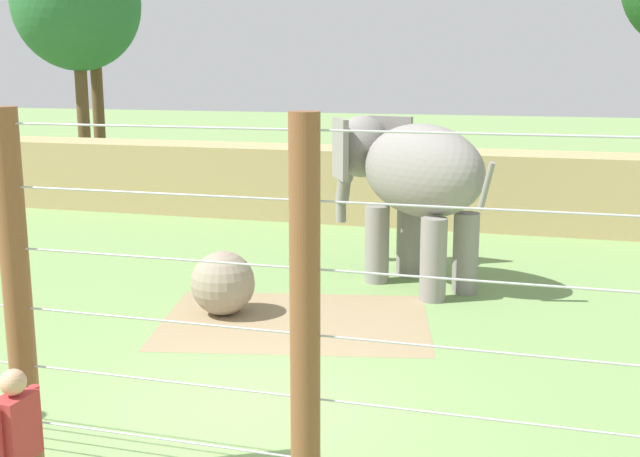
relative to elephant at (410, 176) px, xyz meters
The scene contains 8 objects.
ground_plane 6.58m from the elephant, 99.38° to the right, with size 120.00×120.00×0.00m, color #759956.
dirt_patch 3.74m from the elephant, 116.74° to the right, with size 4.36×3.13×0.01m, color #937F5B.
embankment_wall 6.17m from the elephant, 99.65° to the left, with size 36.00×1.80×1.95m, color tan.
elephant is the anchor object (origin of this frame).
enrichment_ball 4.14m from the elephant, 134.24° to the right, with size 1.08×1.08×1.08m, color gray.
cable_fence 8.42m from the elephant, 96.80° to the right, with size 10.62×0.27×3.75m.
zookeeper 9.60m from the elephant, 100.60° to the right, with size 0.24×0.59×1.67m.
tree_right_of_centre 17.74m from the elephant, 142.11° to the left, with size 4.46×4.46×8.62m.
Camera 1 is at (3.34, -8.35, 4.11)m, focal length 43.98 mm.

